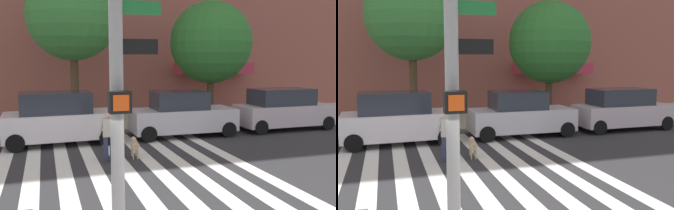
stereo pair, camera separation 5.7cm
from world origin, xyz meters
TOP-DOWN VIEW (x-y plane):
  - ground_plane at (0.00, 5.79)m, footprint 160.00×160.00m
  - sidewalk_far at (0.00, 14.58)m, footprint 80.00×6.00m
  - crosswalk_stripes at (0.33, 5.79)m, footprint 7.65×10.98m
  - traffic_light_pole at (-1.03, -0.38)m, footprint 0.74×0.46m
  - parked_car_behind_first at (-1.42, 10.07)m, footprint 4.33×2.16m
  - parked_car_third_in_line at (3.68, 10.07)m, footprint 4.49×1.99m
  - parked_car_fourth_in_line at (8.79, 10.07)m, footprint 4.61×1.98m
  - street_tree_nearest at (-0.52, 13.68)m, footprint 4.38×4.38m
  - street_tree_middle at (6.28, 12.89)m, footprint 4.21×4.21m
  - pedestrian_dog_walker at (-0.01, 6.84)m, footprint 0.71×0.28m
  - dog_on_leash at (0.89, 7.10)m, footprint 0.32×0.98m

SIDE VIEW (x-z plane):
  - ground_plane at x=0.00m, z-range 0.00..0.00m
  - crosswalk_stripes at x=0.33m, z-range 0.00..0.01m
  - sidewalk_far at x=0.00m, z-range 0.00..0.15m
  - dog_on_leash at x=0.89m, z-range 0.12..0.77m
  - parked_car_third_in_line at x=3.68m, z-range -0.05..1.90m
  - pedestrian_dog_walker at x=-0.01m, z-range 0.11..1.75m
  - parked_car_fourth_in_line at x=8.79m, z-range -0.02..1.92m
  - parked_car_behind_first at x=-1.42m, z-range -0.02..2.02m
  - traffic_light_pole at x=-1.03m, z-range 0.62..6.42m
  - street_tree_middle at x=6.28m, z-range 1.10..7.22m
  - street_tree_nearest at x=-0.52m, z-range 1.67..9.12m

